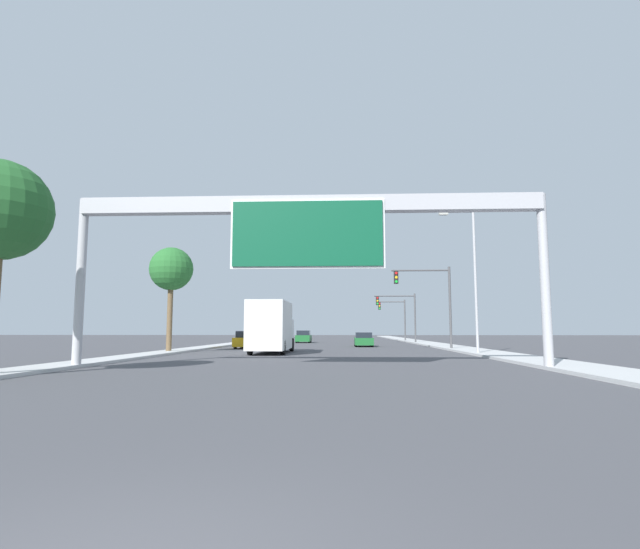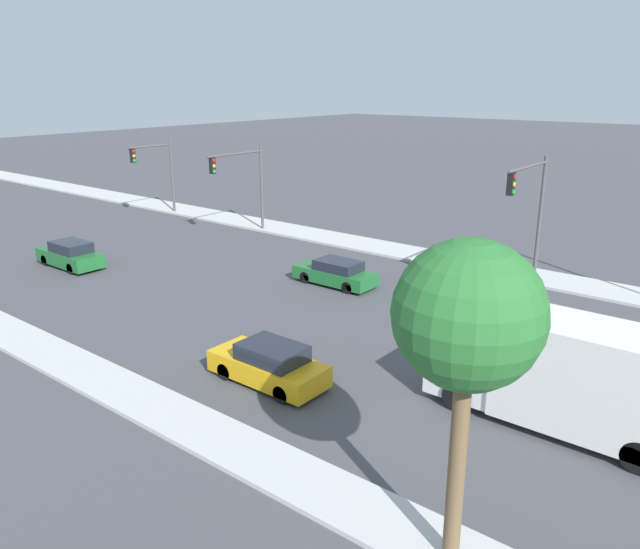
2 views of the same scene
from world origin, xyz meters
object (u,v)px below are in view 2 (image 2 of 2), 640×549
Objects in this scene: truck_box_primary at (573,377)px; traffic_light_near_intersection at (531,204)px; car_mid_right at (269,364)px; car_far_right at (70,255)px; traffic_light_mid_block at (245,176)px; palm_tree_background at (468,319)px; traffic_light_far_intersection at (158,166)px; car_far_center at (336,273)px.

traffic_light_near_intersection is (12.29, 6.21, 2.79)m from truck_box_primary.
car_mid_right is 16.57m from traffic_light_near_intersection.
traffic_light_near_intersection is (12.29, -22.34, 3.87)m from car_far_right.
car_far_right is at bearing 169.07° from traffic_light_mid_block.
car_far_right is 0.66× the size of traffic_light_near_intersection.
truck_box_primary is 1.38× the size of traffic_light_mid_block.
traffic_light_near_intersection is 20.59m from palm_tree_background.
traffic_light_far_intersection is at bearing 61.13° from palm_tree_background.
car_mid_right is 0.54× the size of truck_box_primary.
traffic_light_near_intersection reaches higher than car_mid_right.
traffic_light_far_intersection is at bearing 75.91° from car_far_center.
palm_tree_background reaches higher than car_mid_right.
traffic_light_far_intersection is (5.47, 21.80, 3.29)m from car_far_center.
truck_box_primary is 1.22× the size of traffic_light_near_intersection.
car_far_center is 1.01× the size of car_far_right.
car_far_center is at bearing -104.09° from traffic_light_far_intersection.
car_far_right is (3.50, 19.11, 0.00)m from car_mid_right.
palm_tree_background is at bearing 178.26° from truck_box_primary.
traffic_light_mid_block is (12.11, 26.21, 2.33)m from truck_box_primary.
palm_tree_background is (-14.37, -14.19, 5.27)m from car_far_center.
truck_box_primary is at bearing -115.91° from car_far_center.
traffic_light_near_intersection reaches higher than car_far_center.
truck_box_primary is 8.45m from palm_tree_background.
car_far_center is 0.55× the size of truck_box_primary.
traffic_light_mid_block is at bearing 53.14° from palm_tree_background.
traffic_light_far_intersection reaches higher than car_far_right.
traffic_light_far_intersection is at bearing 89.65° from traffic_light_near_intersection.
traffic_light_mid_block is 10.01m from traffic_light_far_intersection.
palm_tree_background is at bearing -118.87° from traffic_light_far_intersection.
truck_box_primary is at bearing -69.65° from car_mid_right.
car_far_center is 15.78m from car_far_right.
car_far_center is 13.32m from traffic_light_mid_block.
car_far_center is at bearing 122.82° from traffic_light_near_intersection.
traffic_light_mid_block is (5.11, 11.80, 3.47)m from car_far_center.
palm_tree_background is at bearing -135.37° from car_far_center.
car_far_right is 14.99m from traffic_light_far_intersection.
car_mid_right is 0.99× the size of car_far_right.
car_mid_right is 19.43m from car_far_right.
palm_tree_background is (-3.87, -9.21, 5.20)m from car_mid_right.
traffic_light_far_intersection is (12.47, 7.66, 3.22)m from car_far_right.
car_far_right is at bearing -148.44° from traffic_light_far_intersection.
traffic_light_near_intersection is at bearing 26.81° from truck_box_primary.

